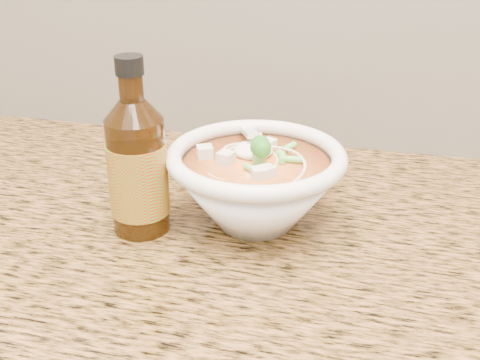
# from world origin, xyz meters

# --- Properties ---
(counter_slab) EXTENTS (4.00, 0.68, 0.04)m
(counter_slab) POSITION_xyz_m (0.00, 1.68, 0.88)
(counter_slab) COLOR #915F35
(counter_slab) RESTS_ON cabinet
(soup_bowl) EXTENTS (0.22, 0.24, 0.12)m
(soup_bowl) POSITION_xyz_m (-0.07, 1.71, 0.95)
(soup_bowl) COLOR white
(soup_bowl) RESTS_ON counter_slab
(hot_sauce_bottle) EXTENTS (0.07, 0.07, 0.21)m
(hot_sauce_bottle) POSITION_xyz_m (-0.21, 1.66, 0.98)
(hot_sauce_bottle) COLOR #3E2208
(hot_sauce_bottle) RESTS_ON counter_slab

